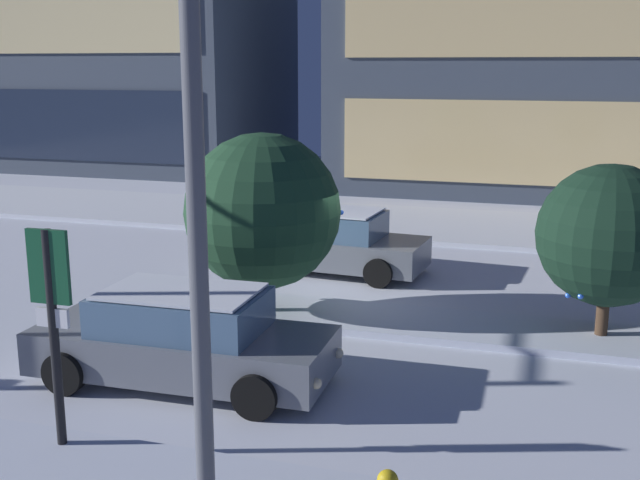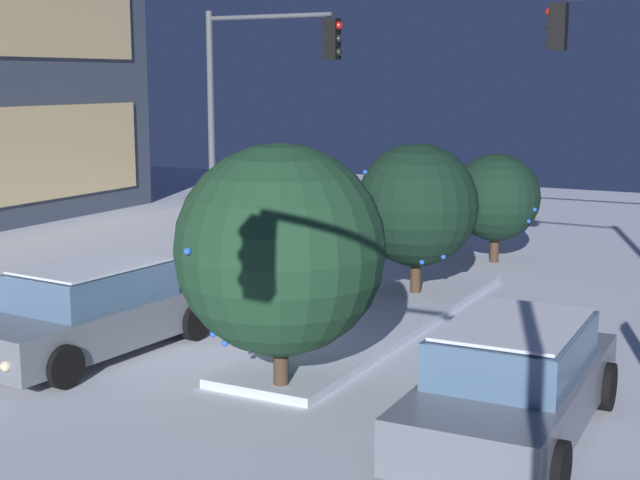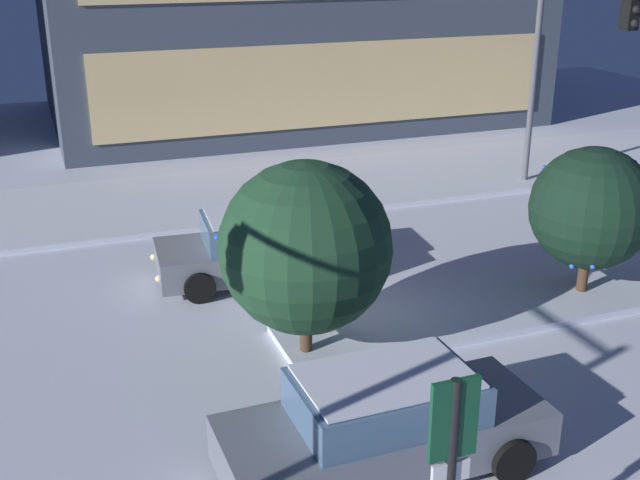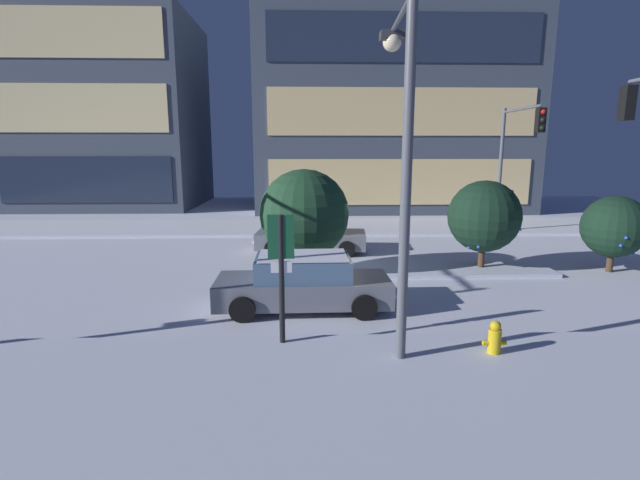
% 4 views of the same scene
% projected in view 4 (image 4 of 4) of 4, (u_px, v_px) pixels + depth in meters
% --- Properties ---
extents(ground, '(52.00, 52.00, 0.00)m').
position_uv_depth(ground, '(327.00, 270.00, 16.64)').
color(ground, silver).
extents(curb_strip_near, '(52.00, 5.20, 0.14)m').
position_uv_depth(curb_strip_near, '(351.00, 398.00, 7.89)').
color(curb_strip_near, silver).
rests_on(curb_strip_near, ground).
extents(curb_strip_far, '(52.00, 5.20, 0.14)m').
position_uv_depth(curb_strip_far, '(320.00, 227.00, 25.36)').
color(curb_strip_far, silver).
rests_on(curb_strip_far, ground).
extents(median_strip, '(9.00, 1.80, 0.14)m').
position_uv_depth(median_strip, '(422.00, 270.00, 16.24)').
color(median_strip, silver).
rests_on(median_strip, ground).
extents(office_tower_secondary, '(12.51, 10.61, 13.68)m').
position_uv_depth(office_tower_secondary, '(113.00, 114.00, 34.83)').
color(office_tower_secondary, '#424C5B').
rests_on(office_tower_secondary, ground).
extents(car_near, '(4.74, 2.08, 1.49)m').
position_uv_depth(car_near, '(303.00, 283.00, 12.41)').
color(car_near, slate).
rests_on(car_near, ground).
extents(car_far, '(4.71, 2.30, 1.49)m').
position_uv_depth(car_far, '(311.00, 235.00, 19.39)').
color(car_far, slate).
rests_on(car_far, ground).
extents(traffic_light_corner_far_right, '(0.32, 4.03, 6.23)m').
position_uv_depth(traffic_light_corner_far_right, '(516.00, 148.00, 21.53)').
color(traffic_light_corner_far_right, '#565960').
rests_on(traffic_light_corner_far_right, ground).
extents(street_lamp_arched, '(0.56, 2.95, 7.04)m').
position_uv_depth(street_lamp_arched, '(401.00, 128.00, 9.27)').
color(street_lamp_arched, '#565960').
rests_on(street_lamp_arched, ground).
extents(fire_hydrant, '(0.48, 0.26, 0.83)m').
position_uv_depth(fire_hydrant, '(494.00, 341.00, 9.45)').
color(fire_hydrant, gold).
rests_on(fire_hydrant, ground).
extents(parking_info_sign, '(0.55, 0.12, 2.92)m').
position_uv_depth(parking_info_sign, '(281.00, 264.00, 9.70)').
color(parking_info_sign, black).
rests_on(parking_info_sign, ground).
extents(decorated_tree_median, '(3.00, 3.00, 3.61)m').
position_uv_depth(decorated_tree_median, '(304.00, 214.00, 15.47)').
color(decorated_tree_median, '#473323').
rests_on(decorated_tree_median, ground).
extents(decorated_tree_left_of_median, '(2.49, 2.49, 3.20)m').
position_uv_depth(decorated_tree_left_of_median, '(484.00, 216.00, 16.13)').
color(decorated_tree_left_of_median, '#473323').
rests_on(decorated_tree_left_of_median, ground).
extents(decorated_tree_right_of_median, '(2.14, 2.15, 2.68)m').
position_uv_depth(decorated_tree_right_of_median, '(614.00, 227.00, 16.04)').
color(decorated_tree_right_of_median, '#473323').
rests_on(decorated_tree_right_of_median, ground).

